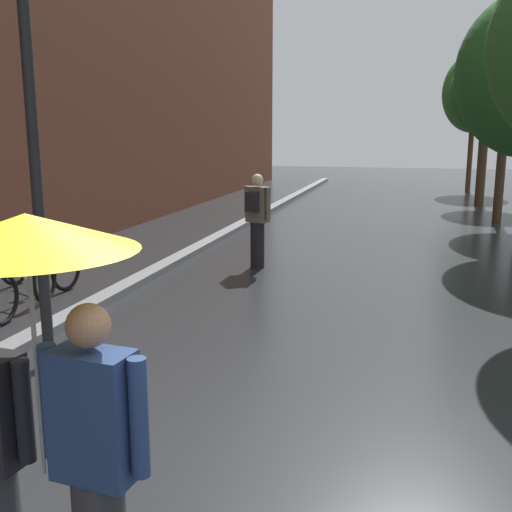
# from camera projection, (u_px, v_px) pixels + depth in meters

# --- Properties ---
(kerb_strip) EXTENTS (0.30, 36.00, 0.12)m
(kerb_strip) POSITION_uv_depth(u_px,v_px,m) (213.00, 240.00, 13.80)
(kerb_strip) COLOR slate
(kerb_strip) RESTS_ON ground
(street_tree_3) EXTENTS (2.56, 2.56, 5.72)m
(street_tree_3) POSITION_uv_depth(u_px,v_px,m) (509.00, 68.00, 15.91)
(street_tree_3) COLOR #473323
(street_tree_3) RESTS_ON ground
(street_tree_4) EXTENTS (2.45, 2.45, 5.03)m
(street_tree_4) POSITION_uv_depth(u_px,v_px,m) (487.00, 95.00, 20.02)
(street_tree_4) COLOR #473323
(street_tree_4) RESTS_ON ground
(street_tree_5) EXTENTS (2.56, 2.56, 5.64)m
(street_tree_5) POSITION_uv_depth(u_px,v_px,m) (474.00, 93.00, 24.63)
(street_tree_5) COLOR #473323
(street_tree_5) RESTS_ON ground
(parked_bicycle_2) EXTENTS (1.16, 0.84, 0.96)m
(parked_bicycle_2) POSITION_uv_depth(u_px,v_px,m) (12.00, 277.00, 8.96)
(parked_bicycle_2) COLOR black
(parked_bicycle_2) RESTS_ON ground
(parked_bicycle_3) EXTENTS (1.15, 0.81, 0.96)m
(parked_bicycle_3) POSITION_uv_depth(u_px,v_px,m) (40.00, 265.00, 9.76)
(parked_bicycle_3) COLOR black
(parked_bicycle_3) RESTS_ON ground
(couple_under_umbrella) EXTENTS (1.25, 1.06, 2.14)m
(couple_under_umbrella) POSITION_uv_depth(u_px,v_px,m) (36.00, 366.00, 2.95)
(couple_under_umbrella) COLOR #2D2D33
(couple_under_umbrella) RESTS_ON ground
(street_lamp_post) EXTENTS (0.24, 0.24, 4.49)m
(street_lamp_post) POSITION_uv_depth(u_px,v_px,m) (32.00, 121.00, 6.11)
(street_lamp_post) COLOR black
(street_lamp_post) RESTS_ON ground
(pedestrian_walking_midground) EXTENTS (0.55, 0.43, 1.74)m
(pedestrian_walking_midground) POSITION_uv_depth(u_px,v_px,m) (257.00, 219.00, 11.08)
(pedestrian_walking_midground) COLOR black
(pedestrian_walking_midground) RESTS_ON ground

